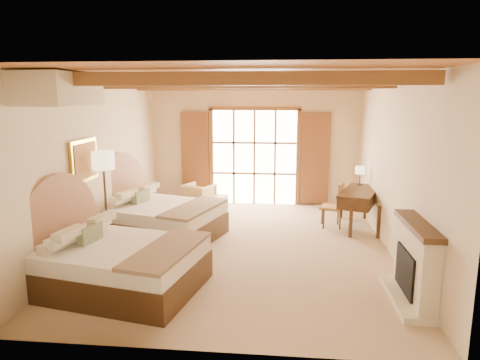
# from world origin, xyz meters

# --- Properties ---
(floor) EXTENTS (7.00, 7.00, 0.00)m
(floor) POSITION_xyz_m (0.00, 0.00, 0.00)
(floor) COLOR tan
(floor) RESTS_ON ground
(wall_back) EXTENTS (5.50, 0.00, 5.50)m
(wall_back) POSITION_xyz_m (0.00, 3.50, 1.60)
(wall_back) COLOR beige
(wall_back) RESTS_ON ground
(wall_left) EXTENTS (0.00, 7.00, 7.00)m
(wall_left) POSITION_xyz_m (-2.75, 0.00, 1.60)
(wall_left) COLOR beige
(wall_left) RESTS_ON ground
(wall_right) EXTENTS (0.00, 7.00, 7.00)m
(wall_right) POSITION_xyz_m (2.75, 0.00, 1.60)
(wall_right) COLOR beige
(wall_right) RESTS_ON ground
(ceiling) EXTENTS (7.00, 7.00, 0.00)m
(ceiling) POSITION_xyz_m (0.00, 0.00, 3.20)
(ceiling) COLOR #B06D31
(ceiling) RESTS_ON ground
(ceiling_beams) EXTENTS (5.39, 4.60, 0.18)m
(ceiling_beams) POSITION_xyz_m (0.00, 0.00, 3.08)
(ceiling_beams) COLOR #96552D
(ceiling_beams) RESTS_ON ceiling
(french_doors) EXTENTS (3.95, 0.08, 2.60)m
(french_doors) POSITION_xyz_m (0.00, 3.44, 1.25)
(french_doors) COLOR white
(french_doors) RESTS_ON ground
(fireplace) EXTENTS (0.46, 1.40, 1.16)m
(fireplace) POSITION_xyz_m (2.60, -2.00, 0.51)
(fireplace) COLOR beige
(fireplace) RESTS_ON ground
(painting) EXTENTS (0.06, 0.95, 0.75)m
(painting) POSITION_xyz_m (-2.70, -0.75, 1.75)
(painting) COLOR gold
(painting) RESTS_ON wall_left
(canopy_valance) EXTENTS (0.70, 1.40, 0.45)m
(canopy_valance) POSITION_xyz_m (-2.40, -2.00, 2.95)
(canopy_valance) COLOR beige
(canopy_valance) RESTS_ON ceiling
(bed_near) EXTENTS (2.58, 2.12, 1.49)m
(bed_near) POSITION_xyz_m (-1.80, -2.00, 0.45)
(bed_near) COLOR #402A16
(bed_near) RESTS_ON floor
(bed_far) EXTENTS (2.72, 2.29, 1.48)m
(bed_far) POSITION_xyz_m (-1.86, 0.46, 0.45)
(bed_far) COLOR #402A16
(bed_far) RESTS_ON floor
(nightstand) EXTENTS (0.50, 0.50, 0.59)m
(nightstand) POSITION_xyz_m (-2.44, -0.95, 0.29)
(nightstand) COLOR #402A16
(nightstand) RESTS_ON floor
(floor_lamp) EXTENTS (0.40, 0.40, 1.88)m
(floor_lamp) POSITION_xyz_m (-2.50, -0.44, 1.60)
(floor_lamp) COLOR #3B2D1E
(floor_lamp) RESTS_ON floor
(armchair) EXTENTS (0.93, 0.94, 0.66)m
(armchair) POSITION_xyz_m (-1.39, 2.75, 0.33)
(armchair) COLOR tan
(armchair) RESTS_ON floor
(ottoman) EXTENTS (0.59, 0.59, 0.36)m
(ottoman) POSITION_xyz_m (-0.93, 2.69, 0.18)
(ottoman) COLOR #A57350
(ottoman) RESTS_ON floor
(desk) EXTENTS (1.17, 1.70, 0.84)m
(desk) POSITION_xyz_m (2.44, 1.50, 0.45)
(desk) COLOR #402A16
(desk) RESTS_ON floor
(desk_chair) EXTENTS (0.57, 0.56, 1.01)m
(desk_chair) POSITION_xyz_m (1.87, 1.49, 0.31)
(desk_chair) COLOR #A7813F
(desk_chair) RESTS_ON floor
(desk_lamp) EXTENTS (0.22, 0.22, 0.43)m
(desk_lamp) POSITION_xyz_m (2.53, 2.07, 1.17)
(desk_lamp) COLOR #3B2D1E
(desk_lamp) RESTS_ON desk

